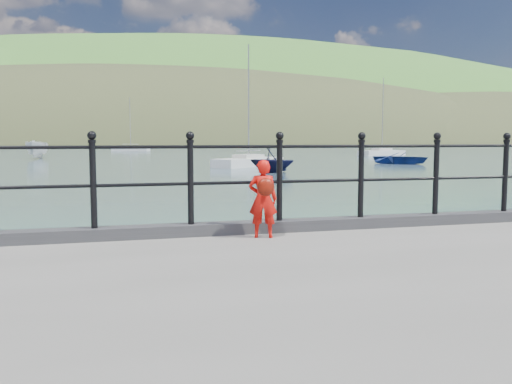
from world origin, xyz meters
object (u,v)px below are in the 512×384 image
object	(u,v)px
launch_blue	(401,158)
launch_white	(38,150)
launch_navy	(271,160)
sailboat_deep	(131,149)
child	(263,198)
sailboat_near	(249,162)
railing	(236,171)
sailboat_far	(382,153)

from	to	relation	value
launch_blue	launch_white	world-z (taller)	launch_white
launch_blue	launch_navy	bearing A→B (deg)	178.93
launch_blue	sailboat_deep	size ratio (longest dim) A/B	0.52
launch_white	sailboat_deep	xyz separation A→B (m)	(11.63, 36.53, -0.70)
child	launch_navy	world-z (taller)	child
sailboat_near	launch_blue	bearing A→B (deg)	-36.09
launch_blue	sailboat_deep	xyz separation A→B (m)	(-21.45, 57.80, -0.18)
railing	child	distance (m)	0.56
child	launch_white	bearing A→B (deg)	-62.32
launch_navy	sailboat_deep	distance (m)	67.15
launch_navy	launch_blue	bearing A→B (deg)	-15.05
railing	child	bearing A→B (deg)	-56.20
railing	sailboat_far	world-z (taller)	sailboat_far
sailboat_near	launch_navy	bearing A→B (deg)	-133.58
railing	launch_white	xyz separation A→B (m)	(-9.14, 57.99, -0.78)
launch_blue	sailboat_near	distance (m)	14.52
railing	launch_blue	world-z (taller)	railing
launch_white	sailboat_near	xyz separation A→B (m)	(18.59, -22.24, -0.70)
railing	sailboat_near	distance (m)	37.01
railing	launch_navy	size ratio (longest dim) A/B	5.68
launch_blue	sailboat_far	world-z (taller)	sailboat_far
railing	launch_white	size ratio (longest dim) A/B	3.36
launch_white	sailboat_far	size ratio (longest dim) A/B	0.51
launch_navy	sailboat_near	distance (m)	8.09
child	sailboat_near	xyz separation A→B (m)	(9.19, 36.13, -1.17)
child	sailboat_far	bearing A→B (deg)	-101.08
child	sailboat_near	bearing A→B (deg)	-85.74
launch_blue	launch_navy	xyz separation A→B (m)	(-15.00, -9.03, 0.31)
railing	sailboat_near	world-z (taller)	sailboat_near
sailboat_near	sailboat_deep	world-z (taller)	sailboat_near
launch_navy	sailboat_far	xyz separation A→B (m)	(25.48, 32.03, -0.50)
railing	sailboat_deep	bearing A→B (deg)	88.49
launch_white	sailboat_near	distance (m)	29.00
sailboat_near	sailboat_far	bearing A→B (deg)	3.90
launch_navy	launch_white	bearing A→B (deg)	74.72
sailboat_near	railing	bearing A→B (deg)	-144.74
launch_white	sailboat_far	xyz separation A→B (m)	(43.56, 1.73, -0.70)
sailboat_deep	launch_white	bearing A→B (deg)	-84.34
sailboat_near	child	bearing A→B (deg)	-144.21
launch_navy	sailboat_near	xyz separation A→B (m)	(0.51, 8.06, -0.50)
launch_blue	sailboat_near	bearing A→B (deg)	151.72
railing	launch_navy	bearing A→B (deg)	72.11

